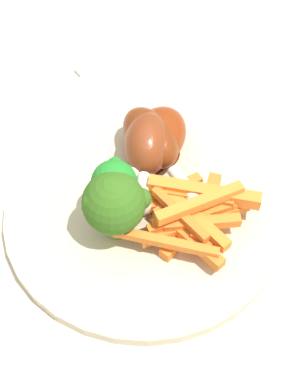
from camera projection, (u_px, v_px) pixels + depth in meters
ground_plane at (160, 379)px, 1.11m from camera, size 6.00×6.00×0.00m
dining_table at (173, 227)px, 0.62m from camera, size 0.92×0.71×0.75m
dinner_plate at (144, 209)px, 0.46m from camera, size 0.26×0.26×0.01m
broccoli_floret_front at (115, 185)px, 0.42m from camera, size 0.04×0.04×0.06m
broccoli_floret_middle at (114, 203)px, 0.41m from camera, size 0.05×0.06×0.07m
carrot_fries_pile at (192, 213)px, 0.43m from camera, size 0.10×0.14×0.04m
chicken_drumstick_near at (147, 147)px, 0.47m from camera, size 0.12×0.06×0.05m
chicken_drumstick_far at (153, 143)px, 0.48m from camera, size 0.13×0.06×0.05m
chicken_drumstick_extra at (154, 139)px, 0.48m from camera, size 0.12×0.10×0.04m
fork at (142, 43)px, 0.63m from camera, size 0.09×0.18×0.00m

